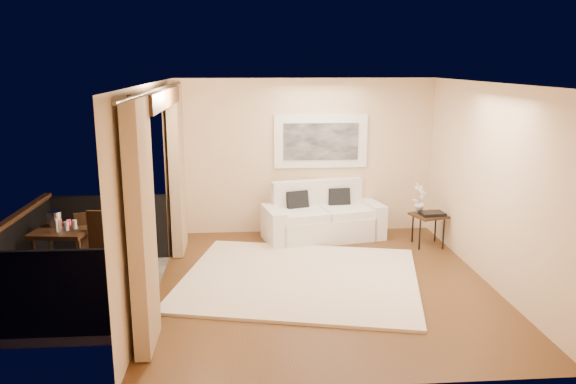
{
  "coord_description": "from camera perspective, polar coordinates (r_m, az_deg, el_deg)",
  "views": [
    {
      "loc": [
        -1.04,
        -7.14,
        2.96
      ],
      "look_at": [
        -0.41,
        1.08,
        1.05
      ],
      "focal_mm": 35.0,
      "sensor_mm": 36.0,
      "label": 1
    }
  ],
  "objects": [
    {
      "name": "sofa",
      "position": [
        9.68,
        3.45,
        -2.68
      ],
      "size": [
        2.14,
        1.25,
        0.96
      ],
      "rotation": [
        0.0,
        0.0,
        0.21
      ],
      "color": "white",
      "rests_on": "floor"
    },
    {
      "name": "balcony_chair_far",
      "position": [
        8.23,
        -19.29,
        -4.57
      ],
      "size": [
        0.53,
        0.53,
        0.99
      ],
      "rotation": [
        0.0,
        0.0,
        3.44
      ],
      "color": "#321D10",
      "rests_on": "balcony"
    },
    {
      "name": "rug",
      "position": [
        7.92,
        1.25,
        -8.73
      ],
      "size": [
        3.76,
        3.45,
        0.04
      ],
      "primitive_type": "cube",
      "rotation": [
        0.0,
        0.0,
        -0.23
      ],
      "color": "#F4DEC4",
      "rests_on": "floor"
    },
    {
      "name": "vase",
      "position": [
        7.84,
        -22.47,
        -3.16
      ],
      "size": [
        0.04,
        0.04,
        0.18
      ],
      "primitive_type": "cylinder",
      "color": "white",
      "rests_on": "bistro_table"
    },
    {
      "name": "curtains",
      "position": [
        7.4,
        -12.58,
        0.05
      ],
      "size": [
        0.16,
        4.8,
        2.64
      ],
      "color": "tan",
      "rests_on": "ground"
    },
    {
      "name": "glass_b",
      "position": [
        7.92,
        -20.87,
        -3.09
      ],
      "size": [
        0.06,
        0.06,
        0.12
      ],
      "primitive_type": "cylinder",
      "color": "silver",
      "rests_on": "bistro_table"
    },
    {
      "name": "balcony_chair_near",
      "position": [
        7.66,
        -18.16,
        -5.28
      ],
      "size": [
        0.52,
        0.52,
        1.09
      ],
      "rotation": [
        0.0,
        0.0,
        -0.11
      ],
      "color": "#321D10",
      "rests_on": "balcony"
    },
    {
      "name": "floor",
      "position": [
        7.8,
        3.68,
        -9.29
      ],
      "size": [
        5.0,
        5.0,
        0.0
      ],
      "primitive_type": "plane",
      "color": "brown",
      "rests_on": "ground"
    },
    {
      "name": "side_table",
      "position": [
        9.47,
        14.09,
        -2.56
      ],
      "size": [
        0.62,
        0.62,
        0.53
      ],
      "rotation": [
        0.0,
        0.0,
        0.32
      ],
      "color": "#321D10",
      "rests_on": "floor"
    },
    {
      "name": "ice_bucket",
      "position": [
        8.13,
        -22.59,
        -2.53
      ],
      "size": [
        0.18,
        0.18,
        0.2
      ],
      "primitive_type": "cylinder",
      "color": "silver",
      "rests_on": "bistro_table"
    },
    {
      "name": "tray",
      "position": [
        9.42,
        14.44,
        -2.14
      ],
      "size": [
        0.41,
        0.32,
        0.05
      ],
      "primitive_type": "cube",
      "rotation": [
        0.0,
        0.0,
        0.1
      ],
      "color": "black",
      "rests_on": "side_table"
    },
    {
      "name": "candle",
      "position": [
        8.13,
        -21.38,
        -2.89
      ],
      "size": [
        0.06,
        0.06,
        0.07
      ],
      "primitive_type": "cylinder",
      "color": "red",
      "rests_on": "bistro_table"
    },
    {
      "name": "room_shell",
      "position": [
        7.23,
        -13.2,
        9.23
      ],
      "size": [
        5.0,
        6.4,
        5.0
      ],
      "color": "white",
      "rests_on": "ground"
    },
    {
      "name": "glass_a",
      "position": [
        7.87,
        -21.59,
        -3.24
      ],
      "size": [
        0.06,
        0.06,
        0.12
      ],
      "primitive_type": "cylinder",
      "color": "silver",
      "rests_on": "bistro_table"
    },
    {
      "name": "balcony",
      "position": [
        7.99,
        -20.76,
        -8.22
      ],
      "size": [
        1.81,
        2.6,
        1.17
      ],
      "color": "#605B56",
      "rests_on": "ground"
    },
    {
      "name": "bistro_table",
      "position": [
        8.02,
        -21.88,
        -4.03
      ],
      "size": [
        0.77,
        0.77,
        0.82
      ],
      "rotation": [
        0.0,
        0.0,
        -0.12
      ],
      "color": "#321D10",
      "rests_on": "balcony"
    },
    {
      "name": "orchid",
      "position": [
        9.48,
        13.22,
        -0.55
      ],
      "size": [
        0.32,
        0.32,
        0.51
      ],
      "primitive_type": "imported",
      "rotation": [
        0.0,
        0.0,
        0.79
      ],
      "color": "white",
      "rests_on": "side_table"
    },
    {
      "name": "artwork",
      "position": [
        9.78,
        3.35,
        5.16
      ],
      "size": [
        1.62,
        0.07,
        0.92
      ],
      "color": "white",
      "rests_on": "room_shell"
    }
  ]
}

